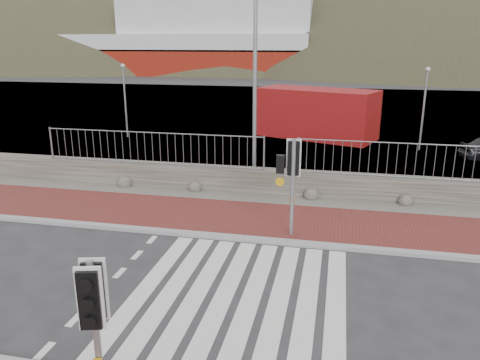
% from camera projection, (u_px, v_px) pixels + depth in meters
% --- Properties ---
extents(ground, '(220.00, 220.00, 0.00)m').
position_uv_depth(ground, '(237.00, 298.00, 10.15)').
color(ground, '#28282B').
rests_on(ground, ground).
extents(sidewalk_far, '(40.00, 3.00, 0.08)m').
position_uv_depth(sidewalk_far, '(269.00, 221.00, 14.35)').
color(sidewalk_far, maroon).
rests_on(sidewalk_far, ground).
extents(kerb_far, '(40.00, 0.25, 0.12)m').
position_uv_depth(kerb_far, '(260.00, 240.00, 12.94)').
color(kerb_far, gray).
rests_on(kerb_far, ground).
extents(zebra_crossing, '(4.62, 5.60, 0.01)m').
position_uv_depth(zebra_crossing, '(237.00, 297.00, 10.14)').
color(zebra_crossing, silver).
rests_on(zebra_crossing, ground).
extents(gravel_strip, '(40.00, 1.50, 0.06)m').
position_uv_depth(gravel_strip, '(277.00, 200.00, 16.23)').
color(gravel_strip, '#59544C').
rests_on(gravel_strip, ground).
extents(stone_wall, '(40.00, 0.60, 0.90)m').
position_uv_depth(stone_wall, '(281.00, 182.00, 16.86)').
color(stone_wall, '#444038').
rests_on(stone_wall, ground).
extents(railing, '(18.07, 0.07, 1.22)m').
position_uv_depth(railing, '(281.00, 146.00, 16.32)').
color(railing, gray).
rests_on(railing, stone_wall).
extents(quay, '(120.00, 40.00, 0.50)m').
position_uv_depth(quay, '(314.00, 112.00, 36.28)').
color(quay, '#4C4C4F').
rests_on(quay, ground).
extents(water, '(220.00, 50.00, 0.05)m').
position_uv_depth(water, '(329.00, 78.00, 69.07)').
color(water, '#3F4C54').
rests_on(water, ground).
extents(ferry, '(50.00, 16.00, 20.00)m').
position_uv_depth(ferry, '(180.00, 40.00, 77.16)').
color(ferry, maroon).
rests_on(ferry, ground).
extents(hills_backdrop, '(254.00, 90.00, 100.00)m').
position_uv_depth(hills_backdrop, '(359.00, 182.00, 97.74)').
color(hills_backdrop, '#2E351F').
rests_on(hills_backdrop, ground).
extents(traffic_signal_near, '(0.41, 0.30, 2.53)m').
position_uv_depth(traffic_signal_near, '(94.00, 307.00, 6.46)').
color(traffic_signal_near, gray).
rests_on(traffic_signal_near, ground).
extents(traffic_signal_far, '(0.68, 0.28, 2.83)m').
position_uv_depth(traffic_signal_far, '(292.00, 167.00, 12.73)').
color(traffic_signal_far, gray).
rests_on(traffic_signal_far, ground).
extents(streetlight, '(1.80, 0.25, 8.49)m').
position_uv_depth(streetlight, '(259.00, 57.00, 16.56)').
color(streetlight, gray).
rests_on(streetlight, ground).
extents(shipping_container, '(7.14, 4.90, 2.75)m').
position_uv_depth(shipping_container, '(316.00, 113.00, 26.59)').
color(shipping_container, maroon).
rests_on(shipping_container, ground).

